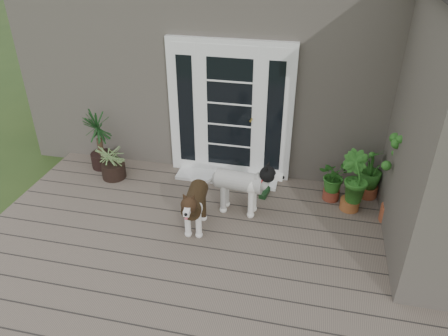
# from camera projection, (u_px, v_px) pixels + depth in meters

# --- Properties ---
(deck) EXTENTS (6.20, 4.60, 0.12)m
(deck) POSITION_uv_depth(u_px,v_px,m) (207.00, 270.00, 5.14)
(deck) COLOR #6B5B4C
(deck) RESTS_ON ground
(house_main) EXTENTS (7.40, 4.00, 3.10)m
(house_main) POSITION_uv_depth(u_px,v_px,m) (263.00, 53.00, 7.97)
(house_main) COLOR #665E54
(house_main) RESTS_ON ground
(door_unit) EXTENTS (1.90, 0.14, 2.15)m
(door_unit) POSITION_uv_depth(u_px,v_px,m) (230.00, 111.00, 6.46)
(door_unit) COLOR white
(door_unit) RESTS_ON deck
(door_step) EXTENTS (1.60, 0.40, 0.05)m
(door_step) POSITION_uv_depth(u_px,v_px,m) (227.00, 177.00, 6.82)
(door_step) COLOR white
(door_step) RESTS_ON deck
(brindle_dog) EXTENTS (0.41, 0.83, 0.67)m
(brindle_dog) POSITION_uv_depth(u_px,v_px,m) (195.00, 207.00, 5.59)
(brindle_dog) COLOR #382714
(brindle_dog) RESTS_ON deck
(white_dog) EXTENTS (0.90, 0.44, 0.73)m
(white_dog) POSITION_uv_depth(u_px,v_px,m) (239.00, 189.00, 5.90)
(white_dog) COLOR silver
(white_dog) RESTS_ON deck
(spider_plant) EXTENTS (0.77, 0.77, 0.66)m
(spider_plant) POSITION_uv_depth(u_px,v_px,m) (112.00, 159.00, 6.71)
(spider_plant) COLOR #7A8D57
(spider_plant) RESTS_ON deck
(yucca) EXTENTS (0.81, 0.81, 0.98)m
(yucca) POSITION_uv_depth(u_px,v_px,m) (99.00, 140.00, 6.92)
(yucca) COLOR black
(yucca) RESTS_ON deck
(herb_a) EXTENTS (0.61, 0.61, 0.57)m
(herb_a) POSITION_uv_depth(u_px,v_px,m) (333.00, 182.00, 6.20)
(herb_a) COLOR #1B5F1D
(herb_a) RESTS_ON deck
(herb_b) EXTENTS (0.62, 0.62, 0.67)m
(herb_b) POSITION_uv_depth(u_px,v_px,m) (352.00, 189.00, 5.96)
(herb_b) COLOR #29611B
(herb_b) RESTS_ON deck
(herb_c) EXTENTS (0.58, 0.58, 0.63)m
(herb_c) POSITION_uv_depth(u_px,v_px,m) (370.00, 177.00, 6.26)
(herb_c) COLOR #1A5E1B
(herb_c) RESTS_ON deck
(sapling) EXTENTS (0.60, 0.60, 1.66)m
(sapling) POSITION_uv_depth(u_px,v_px,m) (403.00, 168.00, 5.46)
(sapling) COLOR #2F651C
(sapling) RESTS_ON deck
(clog_left) EXTENTS (0.19, 0.32, 0.09)m
(clog_left) POSITION_uv_depth(u_px,v_px,m) (265.00, 192.00, 6.41)
(clog_left) COLOR black
(clog_left) RESTS_ON deck
(clog_right) EXTENTS (0.19, 0.33, 0.09)m
(clog_right) POSITION_uv_depth(u_px,v_px,m) (238.00, 179.00, 6.74)
(clog_right) COLOR #143419
(clog_right) RESTS_ON deck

